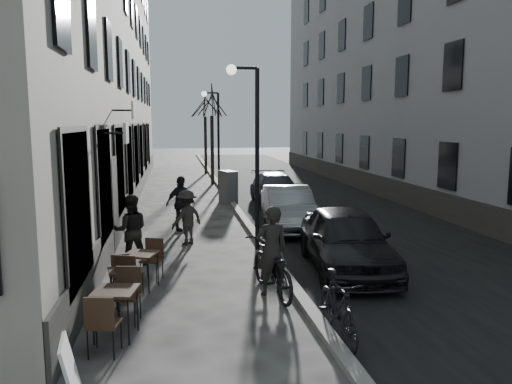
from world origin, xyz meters
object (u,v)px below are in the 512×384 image
object	(u,v)px
bistro_set_b	(123,283)
car_far	(276,189)
car_near	(346,240)
bicycle	(271,268)
car_mid	(289,208)
utility_cabinet	(228,187)
streetlamp_far	(215,130)
streetlamp_near	(251,137)
bistro_set_c	(141,267)
tree_near	(212,102)
pedestrian_mid	(187,217)
pedestrian_far	(181,203)
pedestrian_near	(131,230)
bistro_set_a	(116,308)
moped	(338,307)
tree_far	(205,105)

from	to	relation	value
bistro_set_b	car_far	distance (m)	12.39
car_near	car_far	bearing A→B (deg)	94.28
bicycle	car_mid	size ratio (longest dim) A/B	0.51
car_mid	utility_cabinet	bearing A→B (deg)	108.99
utility_cabinet	car_mid	distance (m)	5.82
car_far	streetlamp_far	bearing A→B (deg)	117.64
streetlamp_near	bistro_set_c	distance (m)	4.87
bistro_set_c	car_far	bearing A→B (deg)	83.48
tree_near	pedestrian_mid	bearing A→B (deg)	-97.42
tree_near	streetlamp_far	bearing A→B (deg)	-91.38
pedestrian_mid	pedestrian_far	distance (m)	1.93
streetlamp_far	car_far	xyz separation A→B (m)	(2.23, -4.56, -2.50)
utility_cabinet	pedestrian_near	size ratio (longest dim) A/B	0.80
tree_near	car_far	xyz separation A→B (m)	(2.16, -7.56, -4.00)
bistro_set_a	utility_cabinet	xyz separation A→B (m)	(3.34, 13.52, 0.21)
bistro_set_b	car_near	bearing A→B (deg)	5.10
tree_near	moped	bearing A→B (deg)	-88.77
bicycle	pedestrian_far	distance (m)	6.78
bistro_set_b	moped	xyz separation A→B (m)	(3.66, -2.27, 0.13)
pedestrian_near	car_mid	world-z (taller)	pedestrian_near
streetlamp_near	car_far	bearing A→B (deg)	73.32
streetlamp_near	car_far	size ratio (longest dim) A/B	1.11
streetlamp_near	car_near	size ratio (longest dim) A/B	1.14
car_mid	bistro_set_c	bearing A→B (deg)	-124.86
tree_near	pedestrian_far	distance (m)	12.89
streetlamp_near	pedestrian_far	xyz separation A→B (m)	(-1.91, 2.83, -2.25)
tree_far	pedestrian_far	xyz separation A→B (m)	(-1.99, -18.17, -3.76)
car_near	moped	xyz separation A→B (m)	(-1.44, -3.65, -0.21)
car_near	bistro_set_c	bearing A→B (deg)	-167.57
bistro_set_a	pedestrian_near	xyz separation A→B (m)	(-0.10, 4.36, 0.38)
bicycle	car_near	bearing A→B (deg)	-156.54
tree_far	car_far	world-z (taller)	tree_far
car_far	bistro_set_b	bearing A→B (deg)	-114.06
tree_far	bistro_set_a	xyz separation A→B (m)	(-3.17, -26.36, -4.16)
bicycle	car_mid	xyz separation A→B (m)	(1.81, 6.22, 0.13)
bistro_set_c	moped	bearing A→B (deg)	-23.09
pedestrian_near	pedestrian_far	bearing A→B (deg)	-113.71
tree_near	car_near	bearing A→B (deg)	-83.80
utility_cabinet	bistro_set_b	bearing A→B (deg)	-123.86
tree_far	moped	xyz separation A→B (m)	(0.45, -27.00, -4.11)
streetlamp_far	tree_near	xyz separation A→B (m)	(0.07, 3.00, 1.50)
bistro_set_b	pedestrian_mid	world-z (taller)	pedestrian_mid
streetlamp_near	bistro_set_a	bearing A→B (deg)	-120.05
car_far	pedestrian_mid	bearing A→B (deg)	-119.83
bistro_set_b	pedestrian_mid	xyz separation A→B (m)	(1.38, 4.64, 0.39)
bistro_set_b	car_mid	xyz separation A→B (m)	(4.80, 6.24, 0.28)
streetlamp_far	car_near	bearing A→B (deg)	-82.23
pedestrian_far	car_far	distance (m)	6.20
bistro_set_a	bistro_set_c	bearing A→B (deg)	94.49
car_near	bistro_set_b	bearing A→B (deg)	-159.01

